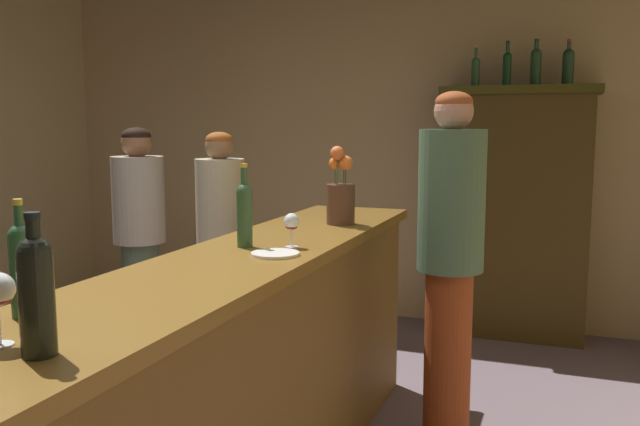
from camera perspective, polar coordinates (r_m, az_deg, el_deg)
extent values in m
cube|color=tan|center=(5.59, 2.47, 6.63)|extent=(5.34, 0.12, 2.97)
cube|color=brown|center=(2.83, -5.91, -14.51)|extent=(0.51, 2.95, 1.02)
cube|color=brown|center=(2.68, -6.06, -3.84)|extent=(0.58, 3.07, 0.05)
cube|color=#3F2E10|center=(5.10, 16.30, -0.07)|extent=(1.02, 0.31, 1.84)
cube|color=#39350C|center=(5.07, 16.68, 9.98)|extent=(1.10, 0.37, 0.06)
cylinder|color=#255332|center=(1.92, -24.04, -4.98)|extent=(0.06, 0.06, 0.22)
sphere|color=#255332|center=(1.90, -24.21, -1.80)|extent=(0.06, 0.06, 0.06)
cylinder|color=#255332|center=(1.90, -24.28, -0.60)|extent=(0.02, 0.02, 0.08)
cylinder|color=gold|center=(1.89, -24.36, 0.86)|extent=(0.02, 0.02, 0.02)
cylinder|color=#2E512F|center=(2.77, -6.44, -0.54)|extent=(0.06, 0.06, 0.23)
sphere|color=#2E512F|center=(2.75, -6.47, 1.83)|extent=(0.06, 0.06, 0.06)
cylinder|color=#2E512F|center=(2.75, -6.49, 2.85)|extent=(0.03, 0.03, 0.10)
cylinder|color=gold|center=(2.75, -6.51, 4.03)|extent=(0.03, 0.03, 0.02)
cylinder|color=black|center=(1.59, -22.95, -7.24)|extent=(0.08, 0.08, 0.23)
sphere|color=black|center=(1.57, -23.16, -3.21)|extent=(0.08, 0.08, 0.08)
cylinder|color=black|center=(1.56, -23.23, -1.87)|extent=(0.03, 0.03, 0.07)
cylinder|color=black|center=(1.55, -23.32, -0.22)|extent=(0.03, 0.03, 0.02)
cylinder|color=white|center=(1.72, -25.58, -10.09)|extent=(0.06, 0.06, 0.00)
cylinder|color=white|center=(2.76, -2.43, -2.90)|extent=(0.06, 0.06, 0.00)
cylinder|color=white|center=(2.76, -2.43, -2.16)|extent=(0.01, 0.01, 0.07)
ellipsoid|color=white|center=(2.74, -2.44, -0.73)|extent=(0.06, 0.06, 0.07)
ellipsoid|color=maroon|center=(2.75, -2.44, -1.14)|extent=(0.05, 0.05, 0.03)
cylinder|color=#533324|center=(3.39, 1.77, 0.75)|extent=(0.14, 0.14, 0.20)
cylinder|color=#38602D|center=(3.37, 2.20, 2.67)|extent=(0.01, 0.01, 0.19)
sphere|color=orange|center=(3.36, 2.21, 4.28)|extent=(0.07, 0.07, 0.07)
cylinder|color=#38602D|center=(3.41, 2.04, 2.84)|extent=(0.01, 0.01, 0.20)
sphere|color=#D1448A|center=(3.40, 2.05, 4.53)|extent=(0.04, 0.04, 0.04)
cylinder|color=#38602D|center=(3.38, 1.30, 2.67)|extent=(0.01, 0.01, 0.19)
sphere|color=orange|center=(3.37, 1.31, 4.24)|extent=(0.06, 0.06, 0.06)
cylinder|color=#38602D|center=(3.35, 1.47, 3.08)|extent=(0.01, 0.01, 0.24)
sphere|color=orange|center=(3.34, 1.48, 5.13)|extent=(0.07, 0.07, 0.07)
cylinder|color=white|center=(2.60, -3.83, -3.49)|extent=(0.19, 0.19, 0.01)
cylinder|color=#274D2D|center=(5.11, 13.09, 11.43)|extent=(0.06, 0.06, 0.18)
sphere|color=#274D2D|center=(5.11, 13.12, 12.45)|extent=(0.06, 0.06, 0.06)
cylinder|color=#274D2D|center=(5.12, 13.14, 13.00)|extent=(0.02, 0.02, 0.10)
cylinder|color=gold|center=(5.12, 13.16, 13.64)|extent=(0.02, 0.02, 0.02)
cylinder|color=#13391D|center=(5.08, 15.63, 11.53)|extent=(0.06, 0.06, 0.21)
sphere|color=#13391D|center=(5.09, 15.67, 12.70)|extent=(0.06, 0.06, 0.06)
cylinder|color=#13391D|center=(5.10, 15.69, 13.23)|extent=(0.02, 0.02, 0.09)
cylinder|color=black|center=(5.10, 15.71, 13.85)|extent=(0.03, 0.03, 0.02)
cylinder|color=#1F3A21|center=(5.07, 17.89, 11.52)|extent=(0.08, 0.08, 0.22)
sphere|color=#1F3A21|center=(5.08, 17.95, 12.76)|extent=(0.08, 0.08, 0.08)
cylinder|color=#1F3A21|center=(5.08, 17.97, 13.25)|extent=(0.03, 0.03, 0.09)
cylinder|color=black|center=(5.09, 17.99, 13.83)|extent=(0.03, 0.03, 0.02)
cylinder|color=#1C341C|center=(5.06, 20.36, 11.36)|extent=(0.08, 0.08, 0.21)
sphere|color=#1C341C|center=(5.07, 20.42, 12.54)|extent=(0.08, 0.08, 0.08)
cylinder|color=#1C341C|center=(5.08, 20.44, 13.03)|extent=(0.03, 0.03, 0.09)
cylinder|color=#B32622|center=(5.08, 20.47, 13.62)|extent=(0.03, 0.03, 0.02)
cylinder|color=maroon|center=(4.29, -8.30, -8.49)|extent=(0.22, 0.22, 0.79)
cylinder|color=#B9AF8E|center=(4.15, -8.48, 0.60)|extent=(0.30, 0.30, 0.58)
sphere|color=#8C6245|center=(4.12, -8.58, 5.66)|extent=(0.17, 0.17, 0.17)
ellipsoid|color=#A1511D|center=(4.12, -8.59, 6.20)|extent=(0.16, 0.16, 0.09)
cylinder|color=#4B6149|center=(4.89, -14.93, -6.82)|extent=(0.26, 0.26, 0.76)
cylinder|color=#B2A897|center=(4.77, -15.20, 1.11)|extent=(0.36, 0.36, 0.59)
sphere|color=#996443|center=(4.74, -15.37, 5.80)|extent=(0.21, 0.21, 0.21)
ellipsoid|color=black|center=(4.74, -15.39, 6.36)|extent=(0.20, 0.20, 0.11)
cylinder|color=#8E3919|center=(3.39, 10.80, -12.08)|extent=(0.23, 0.23, 0.88)
cylinder|color=#476448|center=(3.22, 11.14, 1.05)|extent=(0.32, 0.32, 0.67)
sphere|color=tan|center=(3.20, 11.33, 8.50)|extent=(0.18, 0.18, 0.18)
ellipsoid|color=#9A4821|center=(3.20, 11.35, 9.24)|extent=(0.18, 0.18, 0.10)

